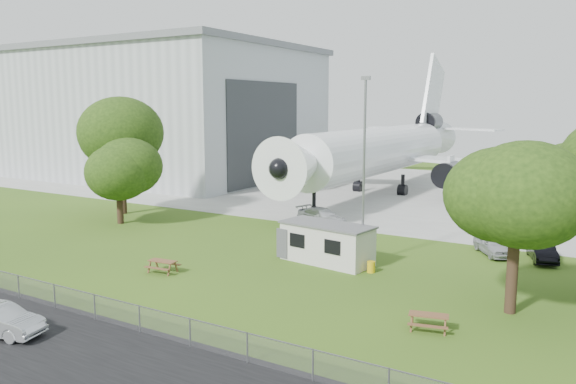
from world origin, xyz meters
The scene contains 17 objects.
ground centered at (0.00, 0.00, 0.00)m, with size 160.00×160.00×0.00m, color #4B701D.
asphalt_strip centered at (0.00, -13.00, 0.01)m, with size 120.00×8.00×0.02m, color black.
concrete_apron centered at (0.00, 38.00, 0.01)m, with size 120.00×46.00×0.03m, color #B7B7B2.
hangar centered at (-37.97, 36.00, 9.41)m, with size 43.00×31.00×18.55m.
airliner centered at (-2.00, 35.86, 5.27)m, with size 46.36×47.73×17.69m.
site_cabin centered at (6.08, 5.28, 1.31)m, with size 6.91×3.53×2.62m.
picnic_west centered at (-1.69, -1.97, 0.00)m, with size 1.80×1.50×0.76m, color brown, non-canonical shape.
picnic_east centered at (15.26, -2.42, 0.00)m, with size 1.80×1.50×0.76m, color brown, non-canonical shape.
fence centered at (0.00, -9.50, 0.00)m, with size 58.00×0.04×1.30m, color gray.
lamp_mast centered at (8.20, 6.20, 6.00)m, with size 0.16×0.16×12.00m, color slate.
tree_west_big centered at (-18.41, 10.46, 7.58)m, with size 8.41×8.41×11.79m.
tree_west_small centered at (-15.20, 7.05, 4.78)m, with size 6.17×6.17×7.88m.
tree_east_front centered at (18.12, 1.86, 5.87)m, with size 6.17×6.17×8.98m.
tree_far_apron centered at (18.62, 28.04, 4.30)m, with size 6.36×6.36×7.49m.
car_ne_hatch centered at (15.15, 12.99, 0.70)m, with size 1.66×4.13×1.41m, color #A6A9AD.
car_ne_sedan centered at (18.25, 13.06, 0.68)m, with size 1.43×4.10×1.35m, color black.
car_apron_van centered at (0.43, 15.43, 0.74)m, with size 2.07×5.09×1.48m, color silver.
Camera 1 is at (22.36, -26.98, 10.31)m, focal length 35.00 mm.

